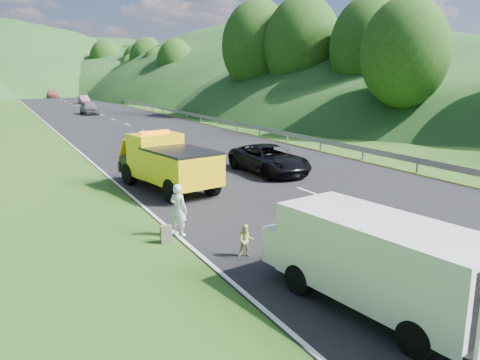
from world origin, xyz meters
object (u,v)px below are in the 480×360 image
suitcase (166,234)px  tow_truck (167,162)px  white_van (376,259)px  child (246,257)px  worker (411,309)px  passing_suv (269,173)px  spare_tire (423,335)px  woman (179,235)px

suitcase → tow_truck: bearing=70.2°
white_van → suitcase: size_ratio=11.12×
tow_truck → white_van: (0.38, -12.11, -0.06)m
white_van → child: bearing=97.4°
worker → passing_suv: (4.55, 13.39, 0.00)m
suitcase → white_van: bearing=-66.2°
child → spare_tire: 5.18m
woman → suitcase: (-0.56, -0.42, 0.27)m
white_van → worker: bearing=-36.1°
tow_truck → white_van: 12.12m
tow_truck → child: (-0.67, -8.32, -1.21)m
passing_suv → spare_tire: bearing=-111.8°
suitcase → passing_suv: 10.61m
white_van → spare_tire: bearing=-93.1°
spare_tire → worker: bearing=54.4°
worker → suitcase: bearing=114.1°
passing_suv → tow_truck: bearing=-172.9°
passing_suv → white_van: bearing=-114.0°
tow_truck → suitcase: bearing=-119.6°
white_van → passing_suv: (5.29, 13.00, -1.15)m
white_van → passing_suv: white_van is taller
tow_truck → woman: bearing=-115.9°
tow_truck → spare_tire: bearing=-97.7°
tow_truck → suitcase: 6.65m
spare_tire → passing_suv: bearing=70.0°
child → worker: size_ratio=0.53×
tow_truck → child: size_ratio=6.44×
tow_truck → worker: tow_truck is taller
child → worker: 4.54m
woman → suitcase: woman is taller
white_van → woman: white_van is taller
woman → spare_tire: bearing=162.7°
child → suitcase: size_ratio=1.73×
white_van → spare_tire: size_ratio=9.62×
child → woman: bearing=130.2°
tow_truck → woman: (-1.67, -5.77, -1.21)m
passing_suv → suitcase: bearing=-139.9°
tow_truck → passing_suv: size_ratio=1.19×
woman → passing_suv: 9.90m
woman → passing_suv: size_ratio=0.32×
worker → spare_tire: 1.07m
white_van → spare_tire: 1.71m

